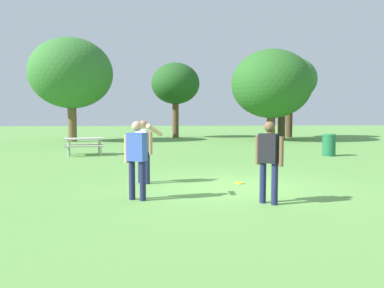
{
  "coord_description": "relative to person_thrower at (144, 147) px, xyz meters",
  "views": [
    {
      "loc": [
        -1.87,
        -8.98,
        1.74
      ],
      "look_at": [
        -0.95,
        1.02,
        1.0
      ],
      "focal_mm": 35.28,
      "sensor_mm": 36.0,
      "label": 1
    }
  ],
  "objects": [
    {
      "name": "tree_tall_left",
      "position": [
        -5.5,
        16.95,
        3.72
      ],
      "size": [
        5.64,
        5.64,
        7.08
      ],
      "color": "brown",
      "rests_on": "ground"
    },
    {
      "name": "person_catcher",
      "position": [
        2.55,
        -2.54,
        0.0
      ],
      "size": [
        0.46,
        0.46,
        1.64
      ],
      "color": "#1E234C",
      "rests_on": "ground"
    },
    {
      "name": "trash_can_beside_table",
      "position": [
        7.86,
        6.11,
        -0.46
      ],
      "size": [
        0.59,
        0.59,
        0.96
      ],
      "color": "#1E663D",
      "rests_on": "ground"
    },
    {
      "name": "picnic_table_near",
      "position": [
        -2.91,
        7.43,
        -0.38
      ],
      "size": [
        1.95,
        1.73,
        0.77
      ],
      "color": "beige",
      "rests_on": "ground"
    },
    {
      "name": "ground_plane",
      "position": [
        2.22,
        -0.79,
        -0.94
      ],
      "size": [
        120.0,
        120.0,
        0.0
      ],
      "primitive_type": "plane",
      "color": "#609947"
    },
    {
      "name": "tree_slender_mid",
      "position": [
        9.48,
        17.31,
        3.19
      ],
      "size": [
        4.5,
        4.5,
        6.07
      ],
      "color": "#4C3823",
      "rests_on": "ground"
    },
    {
      "name": "person_thrower",
      "position": [
        0.0,
        0.0,
        0.0
      ],
      "size": [
        0.46,
        0.46,
        1.64
      ],
      "color": "#1E234C",
      "rests_on": "ground"
    },
    {
      "name": "person_bystander",
      "position": [
        -0.06,
        -1.95,
        0.02
      ],
      "size": [
        0.81,
        0.57,
        1.64
      ],
      "color": "#1E234C",
      "rests_on": "ground"
    },
    {
      "name": "tree_back_left",
      "position": [
        11.1,
        20.25,
        3.73
      ],
      "size": [
        4.29,
        4.29,
        6.54
      ],
      "color": "#4C3823",
      "rests_on": "ground"
    },
    {
      "name": "frisbee",
      "position": [
        2.45,
        -0.27,
        -0.93
      ],
      "size": [
        0.25,
        0.25,
        0.03
      ],
      "primitive_type": "cylinder",
      "color": "yellow",
      "rests_on": "ground"
    },
    {
      "name": "tree_far_right",
      "position": [
        8.38,
        16.33,
        3.05
      ],
      "size": [
        5.65,
        5.65,
        6.41
      ],
      "color": "brown",
      "rests_on": "ground"
    },
    {
      "name": "tree_broad_center",
      "position": [
        1.85,
        21.16,
        3.42
      ],
      "size": [
        3.92,
        3.92,
        6.07
      ],
      "color": "brown",
      "rests_on": "ground"
    }
  ]
}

